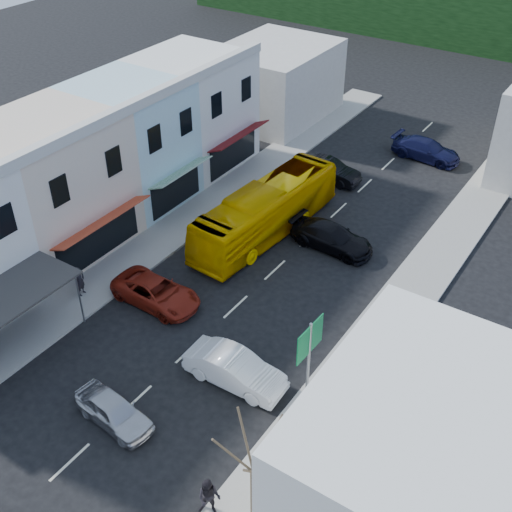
{
  "coord_description": "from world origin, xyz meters",
  "views": [
    {
      "loc": [
        15.67,
        -17.57,
        22.5
      ],
      "look_at": [
        0.0,
        6.0,
        2.2
      ],
      "focal_mm": 45.0,
      "sensor_mm": 36.0,
      "label": 1
    }
  ],
  "objects_px": {
    "pedestrian_right": "(209,499)",
    "street_tree": "(253,472)",
    "car_silver": "(114,411)",
    "car_red": "(156,292)",
    "direction_sign": "(309,362)",
    "bus": "(266,212)",
    "car_white": "(235,371)",
    "traffic_signal": "(507,127)",
    "pedestrian_left": "(80,282)"
  },
  "relations": [
    {
      "from": "street_tree",
      "to": "traffic_signal",
      "type": "bearing_deg",
      "value": 92.08
    },
    {
      "from": "car_red",
      "to": "traffic_signal",
      "type": "distance_m",
      "value": 30.14
    },
    {
      "from": "pedestrian_left",
      "to": "direction_sign",
      "type": "height_order",
      "value": "direction_sign"
    },
    {
      "from": "car_white",
      "to": "street_tree",
      "type": "relative_size",
      "value": 0.69
    },
    {
      "from": "bus",
      "to": "direction_sign",
      "type": "xyz_separation_m",
      "value": [
        8.96,
        -10.42,
        0.69
      ]
    },
    {
      "from": "car_silver",
      "to": "car_red",
      "type": "bearing_deg",
      "value": 34.08
    },
    {
      "from": "pedestrian_left",
      "to": "traffic_signal",
      "type": "bearing_deg",
      "value": -36.54
    },
    {
      "from": "car_silver",
      "to": "bus",
      "type": "bearing_deg",
      "value": 15.33
    },
    {
      "from": "bus",
      "to": "traffic_signal",
      "type": "bearing_deg",
      "value": 68.28
    },
    {
      "from": "bus",
      "to": "direction_sign",
      "type": "height_order",
      "value": "direction_sign"
    },
    {
      "from": "car_silver",
      "to": "direction_sign",
      "type": "xyz_separation_m",
      "value": [
        6.32,
        5.92,
        1.54
      ]
    },
    {
      "from": "car_red",
      "to": "pedestrian_left",
      "type": "height_order",
      "value": "pedestrian_left"
    },
    {
      "from": "street_tree",
      "to": "traffic_signal",
      "type": "distance_m",
      "value": 36.29
    },
    {
      "from": "direction_sign",
      "to": "traffic_signal",
      "type": "bearing_deg",
      "value": 91.93
    },
    {
      "from": "pedestrian_right",
      "to": "traffic_signal",
      "type": "xyz_separation_m",
      "value": [
        0.3,
        36.84,
        1.3
      ]
    },
    {
      "from": "pedestrian_right",
      "to": "car_red",
      "type": "bearing_deg",
      "value": 114.91
    },
    {
      "from": "bus",
      "to": "car_white",
      "type": "xyz_separation_m",
      "value": [
        5.7,
        -11.47,
        -0.85
      ]
    },
    {
      "from": "direction_sign",
      "to": "street_tree",
      "type": "xyz_separation_m",
      "value": [
        1.52,
        -6.64,
        0.97
      ]
    },
    {
      "from": "traffic_signal",
      "to": "bus",
      "type": "bearing_deg",
      "value": 73.38
    },
    {
      "from": "pedestrian_right",
      "to": "car_silver",
      "type": "bearing_deg",
      "value": 143.5
    },
    {
      "from": "bus",
      "to": "pedestrian_left",
      "type": "relative_size",
      "value": 6.82
    },
    {
      "from": "bus",
      "to": "car_white",
      "type": "bearing_deg",
      "value": -59.76
    },
    {
      "from": "car_silver",
      "to": "traffic_signal",
      "type": "distance_m",
      "value": 36.17
    },
    {
      "from": "car_silver",
      "to": "car_red",
      "type": "relative_size",
      "value": 0.96
    },
    {
      "from": "bus",
      "to": "pedestrian_right",
      "type": "bearing_deg",
      "value": -59.52
    },
    {
      "from": "pedestrian_left",
      "to": "pedestrian_right",
      "type": "xyz_separation_m",
      "value": [
        13.9,
        -6.74,
        0.0
      ]
    },
    {
      "from": "traffic_signal",
      "to": "street_tree",
      "type": "bearing_deg",
      "value": 100.98
    },
    {
      "from": "pedestrian_right",
      "to": "direction_sign",
      "type": "xyz_separation_m",
      "value": [
        0.1,
        7.23,
        1.24
      ]
    },
    {
      "from": "bus",
      "to": "car_red",
      "type": "relative_size",
      "value": 2.52
    },
    {
      "from": "car_silver",
      "to": "car_white",
      "type": "bearing_deg",
      "value": -26.03
    },
    {
      "from": "car_silver",
      "to": "direction_sign",
      "type": "bearing_deg",
      "value": -40.72
    },
    {
      "from": "pedestrian_right",
      "to": "traffic_signal",
      "type": "height_order",
      "value": "traffic_signal"
    },
    {
      "from": "car_red",
      "to": "street_tree",
      "type": "relative_size",
      "value": 0.72
    },
    {
      "from": "pedestrian_right",
      "to": "traffic_signal",
      "type": "relative_size",
      "value": 0.37
    },
    {
      "from": "street_tree",
      "to": "car_white",
      "type": "bearing_deg",
      "value": 130.56
    },
    {
      "from": "pedestrian_right",
      "to": "street_tree",
      "type": "bearing_deg",
      "value": -4.75
    },
    {
      "from": "pedestrian_left",
      "to": "pedestrian_right",
      "type": "bearing_deg",
      "value": -127.17
    },
    {
      "from": "street_tree",
      "to": "car_red",
      "type": "bearing_deg",
      "value": 145.63
    },
    {
      "from": "pedestrian_left",
      "to": "street_tree",
      "type": "bearing_deg",
      "value": -122.93
    },
    {
      "from": "car_white",
      "to": "pedestrian_right",
      "type": "bearing_deg",
      "value": -154.9
    },
    {
      "from": "bus",
      "to": "car_silver",
      "type": "relative_size",
      "value": 2.64
    },
    {
      "from": "direction_sign",
      "to": "car_red",
      "type": "bearing_deg",
      "value": 174.67
    },
    {
      "from": "car_red",
      "to": "pedestrian_left",
      "type": "distance_m",
      "value": 4.24
    },
    {
      "from": "traffic_signal",
      "to": "car_white",
      "type": "bearing_deg",
      "value": 92.46
    },
    {
      "from": "bus",
      "to": "traffic_signal",
      "type": "height_order",
      "value": "traffic_signal"
    },
    {
      "from": "car_red",
      "to": "direction_sign",
      "type": "xyz_separation_m",
      "value": [
        10.19,
        -1.37,
        1.54
      ]
    },
    {
      "from": "bus",
      "to": "pedestrian_right",
      "type": "relative_size",
      "value": 6.82
    },
    {
      "from": "pedestrian_left",
      "to": "direction_sign",
      "type": "relative_size",
      "value": 0.38
    },
    {
      "from": "pedestrian_right",
      "to": "direction_sign",
      "type": "distance_m",
      "value": 7.33
    },
    {
      "from": "bus",
      "to": "car_white",
      "type": "height_order",
      "value": "bus"
    }
  ]
}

